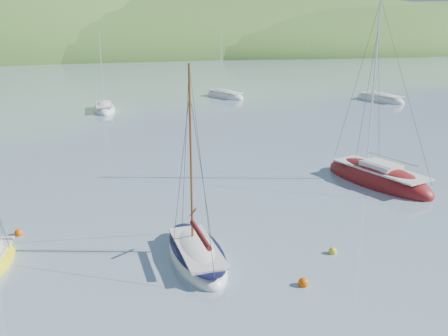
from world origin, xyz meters
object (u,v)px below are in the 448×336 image
object	(u,v)px
distant_sloop_a	(104,109)
distant_sloop_b	(225,96)
distant_sloop_d	(380,100)
daysailer_white	(197,255)
sloop_red	(378,180)

from	to	relation	value
distant_sloop_a	distant_sloop_b	xyz separation A→B (m)	(17.39, 6.38, 0.00)
distant_sloop_a	distant_sloop_d	distance (m)	36.95
distant_sloop_d	distant_sloop_a	bearing A→B (deg)	159.07
distant_sloop_a	distant_sloop_d	bearing A→B (deg)	-2.54
daysailer_white	distant_sloop_d	bearing A→B (deg)	46.96
daysailer_white	sloop_red	world-z (taller)	sloop_red
sloop_red	daysailer_white	bearing A→B (deg)	-167.65
daysailer_white	sloop_red	size ratio (longest dim) A/B	0.74
daysailer_white	distant_sloop_b	size ratio (longest dim) A/B	0.90
distant_sloop_a	distant_sloop_b	distance (m)	18.52
daysailer_white	distant_sloop_d	size ratio (longest dim) A/B	0.86
daysailer_white	distant_sloop_d	distance (m)	52.35
distant_sloop_b	distant_sloop_d	world-z (taller)	distant_sloop_d
sloop_red	distant_sloop_d	distance (m)	37.43
distant_sloop_a	distant_sloop_b	size ratio (longest dim) A/B	0.97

